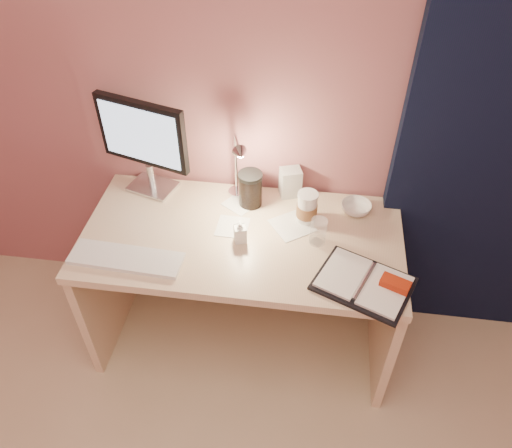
# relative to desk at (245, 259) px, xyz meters

# --- Properties ---
(room) EXTENTS (3.50, 3.50, 3.50)m
(room) POSITION_rel_desk_xyz_m (0.95, 0.24, 0.63)
(room) COLOR #C6B28E
(room) RESTS_ON ground
(desk) EXTENTS (1.40, 0.70, 0.73)m
(desk) POSITION_rel_desk_xyz_m (0.00, 0.00, 0.00)
(desk) COLOR beige
(desk) RESTS_ON ground
(monitor) EXTENTS (0.43, 0.21, 0.47)m
(monitor) POSITION_rel_desk_xyz_m (-0.48, 0.20, 0.51)
(monitor) COLOR silver
(monitor) RESTS_ON desk
(keyboard) EXTENTS (0.48, 0.16, 0.02)m
(keyboard) POSITION_rel_desk_xyz_m (-0.45, -0.29, 0.24)
(keyboard) COLOR white
(keyboard) RESTS_ON desk
(planner) EXTENTS (0.44, 0.39, 0.06)m
(planner) POSITION_rel_desk_xyz_m (0.53, -0.29, 0.24)
(planner) COLOR black
(planner) RESTS_ON desk
(paper_a) EXTENTS (0.23, 0.23, 0.00)m
(paper_a) POSITION_rel_desk_xyz_m (0.21, 0.02, 0.23)
(paper_a) COLOR silver
(paper_a) RESTS_ON desk
(paper_b) EXTENTS (0.14, 0.14, 0.00)m
(paper_b) POSITION_rel_desk_xyz_m (-0.05, -0.03, 0.23)
(paper_b) COLOR silver
(paper_b) RESTS_ON desk
(paper_c) EXTENTS (0.18, 0.18, 0.00)m
(paper_c) POSITION_rel_desk_xyz_m (-0.04, 0.14, 0.23)
(paper_c) COLOR silver
(paper_c) RESTS_ON desk
(coffee_cup) EXTENTS (0.09, 0.09, 0.15)m
(coffee_cup) POSITION_rel_desk_xyz_m (0.27, 0.06, 0.30)
(coffee_cup) COLOR silver
(coffee_cup) RESTS_ON desk
(clear_cup) EXTENTS (0.07, 0.07, 0.12)m
(clear_cup) POSITION_rel_desk_xyz_m (0.33, -0.07, 0.29)
(clear_cup) COLOR white
(clear_cup) RESTS_ON desk
(bowl) EXTENTS (0.18, 0.18, 0.04)m
(bowl) POSITION_rel_desk_xyz_m (0.49, 0.15, 0.25)
(bowl) COLOR silver
(bowl) RESTS_ON desk
(lotion_bottle) EXTENTS (0.06, 0.07, 0.11)m
(lotion_bottle) POSITION_rel_desk_xyz_m (-0.00, -0.11, 0.28)
(lotion_bottle) COLOR silver
(lotion_bottle) RESTS_ON desk
(dark_jar) EXTENTS (0.11, 0.11, 0.15)m
(dark_jar) POSITION_rel_desk_xyz_m (0.01, 0.15, 0.30)
(dark_jar) COLOR black
(dark_jar) RESTS_ON desk
(product_box) EXTENTS (0.11, 0.10, 0.14)m
(product_box) POSITION_rel_desk_xyz_m (0.18, 0.24, 0.30)
(product_box) COLOR #B2B2AE
(product_box) RESTS_ON desk
(desk_lamp) EXTENTS (0.13, 0.21, 0.35)m
(desk_lamp) POSITION_rel_desk_xyz_m (-0.10, 0.13, 0.44)
(desk_lamp) COLOR silver
(desk_lamp) RESTS_ON desk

